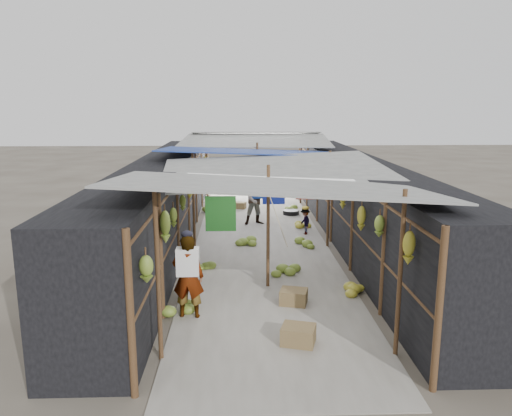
{
  "coord_description": "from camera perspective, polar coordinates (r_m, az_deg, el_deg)",
  "views": [
    {
      "loc": [
        -0.61,
        -7.01,
        3.8
      ],
      "look_at": [
        -0.17,
        5.21,
        1.25
      ],
      "focal_mm": 35.0,
      "sensor_mm": 36.0,
      "label": 1
    }
  ],
  "objects": [
    {
      "name": "crate_near",
      "position": [
        8.29,
        4.86,
        -14.31
      ],
      "size": [
        0.62,
        0.55,
        0.32
      ],
      "primitive_type": "cube",
      "rotation": [
        0.0,
        0.0,
        -0.28
      ],
      "color": "olive",
      "rests_on": "ground"
    },
    {
      "name": "black_basin",
      "position": [
        17.48,
        4.01,
        -0.52
      ],
      "size": [
        0.57,
        0.57,
        0.17
      ],
      "primitive_type": "cylinder",
      "color": "black",
      "rests_on": "ground"
    },
    {
      "name": "crate_mid",
      "position": [
        9.79,
        4.32,
        -10.13
      ],
      "size": [
        0.59,
        0.52,
        0.3
      ],
      "primitive_type": "cube",
      "rotation": [
        0.0,
        0.0,
        -0.25
      ],
      "color": "olive",
      "rests_on": "ground"
    },
    {
      "name": "shopper_blue",
      "position": [
        15.9,
        0.08,
        1.03
      ],
      "size": [
        0.93,
        0.79,
        1.67
      ],
      "primitive_type": "imported",
      "rotation": [
        0.0,
        0.0,
        0.22
      ],
      "color": "#2132A6",
      "rests_on": "ground"
    },
    {
      "name": "crate_back",
      "position": [
        18.43,
        -1.8,
        0.27
      ],
      "size": [
        0.46,
        0.41,
        0.25
      ],
      "primitive_type": "cube",
      "rotation": [
        0.0,
        0.0,
        -0.28
      ],
      "color": "olive",
      "rests_on": "ground"
    },
    {
      "name": "aisle_slab",
      "position": [
        14.04,
        0.52,
        -3.88
      ],
      "size": [
        3.6,
        16.0,
        0.02
      ],
      "primitive_type": "cube",
      "color": "#9E998E",
      "rests_on": "ground"
    },
    {
      "name": "vendor_seated",
      "position": [
        14.79,
        5.63,
        -1.55
      ],
      "size": [
        0.4,
        0.57,
        0.81
      ],
      "primitive_type": "imported",
      "rotation": [
        0.0,
        0.0,
        -1.36
      ],
      "color": "#4F4A44",
      "rests_on": "ground"
    },
    {
      "name": "market_canopy",
      "position": [
        13.93,
        0.58,
        6.03
      ],
      "size": [
        5.62,
        15.2,
        2.77
      ],
      "color": "brown",
      "rests_on": "ground"
    },
    {
      "name": "hanging_bananas",
      "position": [
        13.61,
        0.96,
        2.57
      ],
      "size": [
        3.96,
        13.81,
        0.75
      ],
      "color": "olive",
      "rests_on": "ground"
    },
    {
      "name": "floor_bananas",
      "position": [
        14.42,
        0.45,
        -2.91
      ],
      "size": [
        3.94,
        9.26,
        0.32
      ],
      "color": "olive",
      "rests_on": "ground"
    },
    {
      "name": "vendor_elderly",
      "position": [
        9.08,
        -7.76,
        -7.77
      ],
      "size": [
        0.6,
        0.43,
        1.55
      ],
      "primitive_type": "imported",
      "rotation": [
        0.0,
        0.0,
        3.04
      ],
      "color": "white",
      "rests_on": "ground"
    },
    {
      "name": "ground",
      "position": [
        7.99,
        2.67,
        -16.61
      ],
      "size": [
        80.0,
        80.0,
        0.0
      ],
      "primitive_type": "plane",
      "color": "#6B6356",
      "rests_on": "ground"
    },
    {
      "name": "stall_right",
      "position": [
        14.16,
        11.51,
        0.75
      ],
      "size": [
        1.4,
        15.0,
        2.3
      ],
      "primitive_type": "cube",
      "color": "black",
      "rests_on": "ground"
    },
    {
      "name": "stall_left",
      "position": [
        13.92,
        -10.65,
        0.6
      ],
      "size": [
        1.4,
        15.0,
        2.3
      ],
      "primitive_type": "cube",
      "color": "black",
      "rests_on": "ground"
    }
  ]
}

